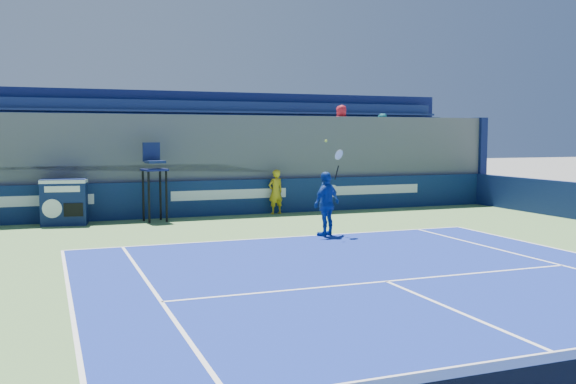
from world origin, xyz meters
name	(u,v)px	position (x,y,z in m)	size (l,w,h in m)	color
ball_person	(276,192)	(1.56, 16.79, 0.78)	(0.56, 0.37, 1.53)	gold
back_hoarding	(229,198)	(0.00, 17.10, 0.60)	(20.40, 0.21, 1.20)	#0D1E49
match_clock	(64,201)	(-5.29, 16.51, 0.74)	(1.42, 0.92, 1.40)	#0E1C48
umpire_chair	(154,173)	(-2.63, 16.35, 1.53)	(0.81, 0.81, 2.48)	black
tennis_player	(327,204)	(1.20, 11.75, 0.88)	(1.09, 0.86, 2.57)	#133C9A
stadium_seating	(215,159)	(0.03, 19.14, 1.84)	(21.00, 4.05, 4.40)	#59595E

